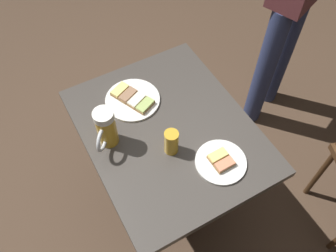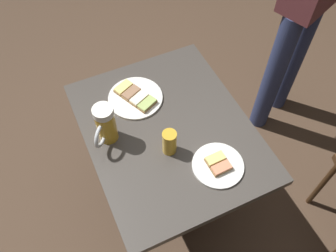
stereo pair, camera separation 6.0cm
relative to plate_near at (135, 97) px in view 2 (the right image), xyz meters
name	(u,v)px [view 2 (the right image)]	position (x,y,z in m)	size (l,w,h in m)	color
ground_plane	(168,199)	(-0.20, -0.06, -0.72)	(6.00, 6.00, 0.00)	#4C3828
cafe_table	(168,149)	(-0.20, -0.06, -0.17)	(0.82, 0.66, 0.71)	black
plate_near	(135,97)	(0.00, 0.00, 0.00)	(0.24, 0.24, 0.03)	white
plate_far	(218,165)	(-0.44, -0.16, 0.00)	(0.20, 0.20, 0.03)	white
beer_mug	(105,125)	(-0.14, 0.17, 0.08)	(0.12, 0.11, 0.18)	gold
beer_glass_small	(169,142)	(-0.30, -0.02, 0.05)	(0.06, 0.06, 0.11)	gold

